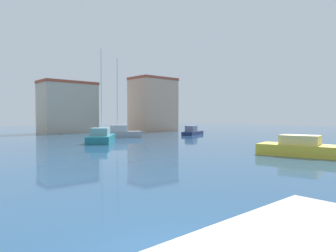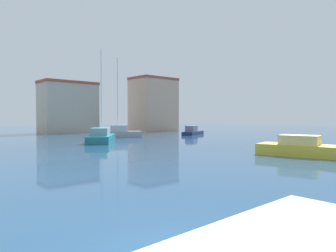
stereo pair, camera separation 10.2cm
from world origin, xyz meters
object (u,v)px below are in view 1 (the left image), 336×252
sailboat_teal_far_left (101,137)px  sailboat_grey_distant_north (118,133)px  motorboat_yellow_distant_east (311,149)px  motorboat_navy_far_right (192,132)px

sailboat_teal_far_left → sailboat_grey_distant_north: bearing=44.4°
sailboat_teal_far_left → motorboat_yellow_distant_east: bearing=-76.1°
motorboat_navy_far_right → motorboat_yellow_distant_east: motorboat_yellow_distant_east is taller
sailboat_grey_distant_north → motorboat_yellow_distant_east: size_ratio=1.37×
sailboat_teal_far_left → motorboat_navy_far_right: sailboat_teal_far_left is taller
sailboat_teal_far_left → motorboat_yellow_distant_east: size_ratio=1.30×
motorboat_navy_far_right → motorboat_yellow_distant_east: (-12.96, -24.27, 0.03)m
sailboat_grey_distant_north → motorboat_yellow_distant_east: (-0.52, -26.66, -0.11)m
motorboat_yellow_distant_east → motorboat_navy_far_right: bearing=61.9°
sailboat_grey_distant_north → motorboat_navy_far_right: (12.44, -2.39, -0.14)m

